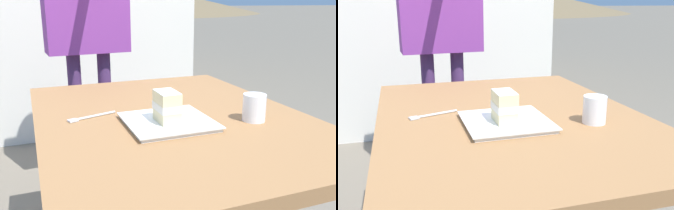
% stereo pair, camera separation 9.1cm
% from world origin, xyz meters
% --- Properties ---
extents(patio_table, '(1.17, 0.88, 0.73)m').
position_xyz_m(patio_table, '(0.00, 0.00, 0.62)').
color(patio_table, olive).
rests_on(patio_table, ground).
extents(dessert_plate, '(0.26, 0.26, 0.02)m').
position_xyz_m(dessert_plate, '(-0.09, 0.05, 0.74)').
color(dessert_plate, white).
rests_on(dessert_plate, patio_table).
extents(cake_slice, '(0.10, 0.07, 0.10)m').
position_xyz_m(cake_slice, '(-0.11, 0.05, 0.79)').
color(cake_slice, beige).
rests_on(cake_slice, dessert_plate).
extents(dessert_fork, '(0.07, 0.17, 0.01)m').
position_xyz_m(dessert_fork, '(0.06, 0.27, 0.73)').
color(dessert_fork, silver).
rests_on(dessert_fork, patio_table).
extents(coffee_cup, '(0.07, 0.07, 0.09)m').
position_xyz_m(coffee_cup, '(-0.16, -0.23, 0.77)').
color(coffee_cup, white).
rests_on(coffee_cup, patio_table).
extents(diner_person, '(0.59, 0.46, 1.63)m').
position_xyz_m(diner_person, '(0.97, 0.11, 1.09)').
color(diner_person, '#452855').
rests_on(diner_person, ground).
extents(parked_car_near, '(4.13, 1.94, 1.48)m').
position_xyz_m(parked_car_near, '(15.24, -3.25, 0.78)').
color(parked_car_near, black).
rests_on(parked_car_near, ground).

